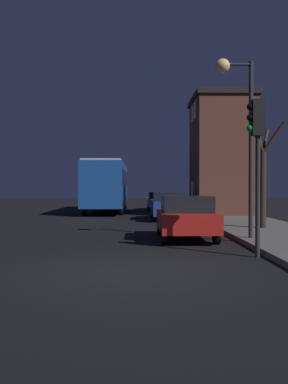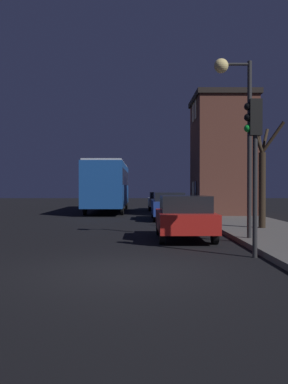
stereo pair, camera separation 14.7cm
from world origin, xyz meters
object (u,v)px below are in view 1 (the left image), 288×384
Objects in this scene: bus at (107,183)px; car_mid_lane at (168,205)px; traffic_light at (257,144)px; car_near_lane at (186,216)px; streetlamp at (238,109)px; bare_tree at (263,177)px; car_far_lane at (159,200)px.

car_mid_lane is at bearing -63.61° from bus.
car_mid_lane is (-1.34, 12.39, -2.07)m from traffic_light.
traffic_light reaches higher than car_near_lane.
streetlamp is 10.28m from car_mid_lane.
streetlamp is 3.16m from traffic_light.
bare_tree is at bearing -62.78° from bus.
streetlamp reaches higher than bare_tree.
car_mid_lane is at bearing -89.89° from car_far_lane.
car_mid_lane is (-1.53, 9.56, -3.45)m from streetlamp.
streetlamp is 3.88m from car_near_lane.
bare_tree is 4.39m from car_near_lane.
car_far_lane is at bearing 101.60° from bare_tree.
traffic_light is at bearing -86.55° from car_far_lane.
streetlamp reaches higher than bus.
car_near_lane is (-1.35, 3.73, -2.07)m from traffic_light.
streetlamp is 0.48× the size of bus.
streetlamp reaches higher than traffic_light.
bare_tree reaches higher than car_near_lane.
streetlamp is 1.31× the size of car_mid_lane.
car_far_lane is at bearing 90.11° from car_mid_lane.
bare_tree is at bearing -61.75° from car_mid_lane.
car_near_lane is 18.76m from car_far_lane.
bus is 8.78m from car_mid_lane.
streetlamp is at bearing 86.21° from traffic_light.
car_far_lane is (-3.34, 16.29, -1.45)m from bare_tree.
traffic_light reaches higher than car_mid_lane.
traffic_light is at bearing -93.79° from streetlamp.
streetlamp is at bearing -72.74° from bus.
car_near_lane is at bearing -90.10° from car_mid_lane.
bare_tree is 0.96× the size of car_far_lane.
car_far_lane is at bearing 93.45° from traffic_light.
traffic_light is 0.90× the size of car_far_lane.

